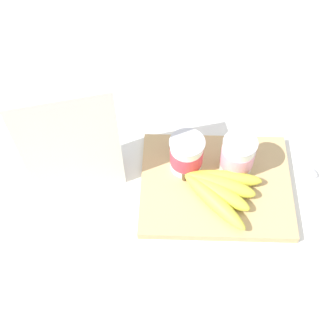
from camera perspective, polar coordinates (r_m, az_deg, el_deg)
ground_plane at (r=0.96m, az=6.09°, el=-2.45°), size 2.40×2.40×0.00m
cutting_board at (r=0.95m, az=6.14°, el=-2.15°), size 0.32×0.25×0.02m
cereal_box at (r=0.88m, az=-12.47°, el=3.75°), size 0.20×0.11×0.28m
yogurt_cup_front at (r=0.93m, az=2.40°, el=1.75°), size 0.07×0.07×0.09m
yogurt_cup_back at (r=0.94m, az=8.95°, el=1.60°), size 0.07×0.07×0.09m
banana_bunch at (r=0.92m, az=6.50°, el=-2.61°), size 0.17×0.16×0.04m
spoon at (r=1.01m, az=19.01°, el=-1.48°), size 0.10×0.11×0.01m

